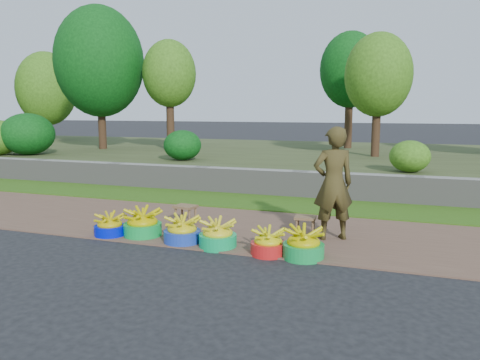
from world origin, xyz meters
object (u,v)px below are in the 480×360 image
(basin_a, at_px, (110,226))
(vendor_woman, at_px, (333,183))
(stool_left, at_px, (186,209))
(stool_right, at_px, (305,220))
(basin_e, at_px, (268,243))
(basin_c, at_px, (182,231))
(basin_d, at_px, (218,235))
(basin_f, at_px, (303,245))
(basin_b, at_px, (143,224))

(basin_a, distance_m, vendor_woman, 3.24)
(stool_left, xyz_separation_m, stool_right, (1.92, -0.02, -0.02))
(basin_e, relative_size, vendor_woman, 0.28)
(basin_a, relative_size, stool_left, 1.21)
(basin_e, xyz_separation_m, vendor_woman, (0.66, 0.94, 0.65))
(basin_c, relative_size, basin_e, 1.13)
(basin_c, xyz_separation_m, stool_left, (-0.41, 0.95, 0.09))
(basin_d, bearing_deg, basin_f, -3.38)
(basin_d, bearing_deg, stool_left, 134.06)
(basin_f, bearing_deg, basin_c, 176.75)
(basin_d, relative_size, stool_left, 1.37)
(stool_right, height_order, vendor_woman, vendor_woman)
(basin_d, distance_m, stool_right, 1.37)
(basin_c, distance_m, basin_d, 0.53)
(stool_left, bearing_deg, vendor_woman, -2.77)
(basin_c, xyz_separation_m, vendor_woman, (1.91, 0.84, 0.64))
(stool_left, height_order, stool_right, stool_left)
(basin_a, bearing_deg, basin_c, 1.28)
(stool_left, height_order, vendor_woman, vendor_woman)
(basin_d, xyz_separation_m, stool_right, (0.98, 0.96, 0.06))
(basin_f, bearing_deg, basin_b, 174.96)
(stool_left, distance_m, vendor_woman, 2.38)
(basin_a, bearing_deg, vendor_woman, 15.77)
(basin_c, xyz_separation_m, basin_d, (0.53, -0.03, -0.00))
(basin_e, distance_m, stool_right, 1.07)
(basin_b, height_order, stool_left, basin_b)
(stool_right, bearing_deg, stool_left, 179.52)
(basin_c, relative_size, stool_right, 1.58)
(basin_d, bearing_deg, basin_b, 173.40)
(basin_a, relative_size, basin_c, 0.88)
(basin_d, bearing_deg, vendor_woman, 32.17)
(basin_c, distance_m, stool_left, 1.04)
(basin_f, distance_m, stool_left, 2.35)
(basin_f, bearing_deg, basin_e, -178.76)
(basin_b, bearing_deg, basin_e, -6.47)
(stool_left, bearing_deg, basin_e, -32.40)
(stool_right, bearing_deg, basin_b, -159.59)
(basin_e, height_order, stool_left, basin_e)
(basin_a, xyz_separation_m, basin_e, (2.39, -0.08, 0.00))
(basin_e, relative_size, stool_left, 1.22)
(stool_right, bearing_deg, basin_f, -79.68)
(basin_f, height_order, stool_right, basin_f)
(stool_right, bearing_deg, basin_c, -148.31)
(basin_a, distance_m, stool_left, 1.22)
(basin_c, height_order, stool_left, basin_c)
(basin_a, xyz_separation_m, vendor_woman, (3.05, 0.86, 0.66))
(basin_d, distance_m, basin_f, 1.16)
(basin_a, distance_m, stool_right, 2.82)
(basin_b, height_order, stool_right, basin_b)
(stool_left, bearing_deg, basin_a, -127.00)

